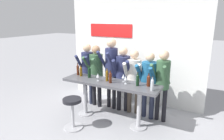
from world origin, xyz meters
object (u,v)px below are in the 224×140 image
person_far_left (87,67)px  person_center_left (111,65)px  tasting_table (110,88)px  wine_bottle_1 (89,72)px  person_left (96,69)px  wine_bottle_6 (107,75)px  person_far_right (162,78)px  wine_bottle_3 (78,69)px  wine_bottle_5 (110,77)px  wine_glass_2 (123,76)px  wine_glass_0 (126,78)px  wine_glass_1 (98,76)px  wine_bottle_4 (149,80)px  wine_bottle_7 (152,84)px  bar_stool (72,109)px  wine_bottle_0 (138,80)px  person_center_right (134,75)px  person_right (149,79)px  person_center (123,72)px  wine_bottle_2 (81,71)px

person_far_left → person_center_left: 0.71m
tasting_table → wine_bottle_1: 0.66m
person_left → wine_bottle_6: 0.80m
person_far_right → wine_bottle_3: bearing=-159.6°
person_left → wine_bottle_5: (0.74, -0.59, 0.05)m
wine_glass_2 → wine_glass_0: bearing=-47.1°
wine_glass_1 → wine_bottle_4: bearing=9.4°
person_center_left → wine_bottle_5: bearing=-52.4°
person_left → wine_glass_0: bearing=-16.3°
wine_bottle_7 → wine_glass_0: size_ratio=1.63×
wine_bottle_6 → wine_bottle_4: bearing=5.6°
bar_stool → wine_bottle_0: 1.51m
person_center_right → wine_bottle_5: (-0.28, -0.67, 0.09)m
person_left → person_center_left: person_center_left is taller
wine_bottle_4 → wine_glass_0: 0.49m
wine_bottle_0 → wine_bottle_4: wine_bottle_0 is taller
person_center_right → person_right: (0.40, -0.08, -0.01)m
person_center → wine_glass_2: (0.22, -0.46, 0.04)m
person_center_right → wine_glass_2: 0.48m
person_center_right → wine_bottle_2: 1.28m
tasting_table → person_center: bearing=86.3°
wine_bottle_1 → wine_bottle_5: bearing=-11.0°
bar_stool → wine_bottle_3: size_ratio=2.18×
wine_bottle_7 → wine_glass_1: size_ratio=1.63×
person_right → wine_glass_1: size_ratio=8.93×
person_far_right → wine_bottle_6: size_ratio=5.47×
wine_bottle_3 → wine_bottle_0: bearing=-2.8°
person_far_right → wine_bottle_4: 0.45m
wine_bottle_1 → bar_stool: bearing=-87.1°
wine_bottle_2 → wine_bottle_5: 0.89m
wine_bottle_4 → wine_bottle_0: bearing=-160.8°
person_left → person_right: person_left is taller
wine_bottle_0 → wine_bottle_5: 0.60m
person_center_right → wine_bottle_1: bearing=-157.9°
person_left → wine_bottle_1: 0.49m
wine_bottle_7 → wine_glass_2: bearing=161.3°
person_far_left → wine_bottle_6: (0.90, -0.54, 0.03)m
wine_bottle_2 → wine_glass_0: wine_bottle_2 is taller
bar_stool → wine_bottle_2: bearing=111.3°
person_center → wine_bottle_2: bearing=-160.7°
wine_bottle_5 → wine_bottle_7: bearing=-2.7°
person_center_right → wine_bottle_2: (-1.16, -0.54, 0.08)m
tasting_table → wine_bottle_3: wine_bottle_3 is taller
bar_stool → person_right: bearing=43.1°
wine_bottle_2 → wine_glass_1: 0.58m
wine_bottle_2 → wine_bottle_7: 1.83m
wine_bottle_5 → wine_glass_1: (-0.31, -0.01, -0.00)m
person_far_right → wine_bottle_1: person_far_right is taller
wine_bottle_1 → wine_glass_2: 0.85m
tasting_table → person_right: person_right is taller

